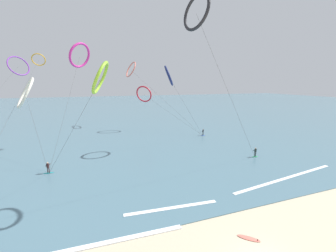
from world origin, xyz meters
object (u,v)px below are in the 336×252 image
(kite_magenta, at_px, (80,55))
(kite_violet, at_px, (18,66))
(surfer_teal, at_px, (48,168))
(kite_navy, at_px, (169,76))
(kite_charcoal, at_px, (196,12))
(kite_amber, at_px, (38,60))
(kite_coral, at_px, (131,69))
(surfer_cobalt, at_px, (203,133))
(surfer_emerald, at_px, (255,153))
(kite_ivory, at_px, (25,93))
(surfboard_spare, at_px, (249,238))
(kite_lime, at_px, (100,78))
(kite_crimson, at_px, (144,94))

(kite_magenta, distance_m, kite_violet, 22.65)
(surfer_teal, xyz_separation_m, kite_navy, (20.60, 5.66, 13.47))
(kite_charcoal, xyz_separation_m, kite_violet, (-28.37, 40.95, -3.30))
(surfer_teal, bearing_deg, kite_amber, -41.57)
(kite_amber, relative_size, kite_navy, 3.24)
(kite_violet, relative_size, kite_coral, 1.89)
(surfer_teal, relative_size, kite_violet, 0.04)
(surfer_cobalt, bearing_deg, kite_charcoal, -165.29)
(surfer_cobalt, bearing_deg, surfer_emerald, -129.20)
(kite_ivory, relative_size, surfboard_spare, 7.97)
(kite_lime, relative_size, surfboard_spare, 8.72)
(surfer_emerald, xyz_separation_m, kite_magenta, (-28.51, 18.08, 17.45))
(kite_crimson, bearing_deg, surfer_teal, 91.49)
(surfer_cobalt, relative_size, surfboard_spare, 0.97)
(kite_amber, bearing_deg, kite_navy, 130.83)
(kite_crimson, bearing_deg, kite_navy, 133.42)
(kite_magenta, bearing_deg, surfboard_spare, 65.56)
(kite_violet, xyz_separation_m, kite_ivory, (6.89, -23.21, -5.73))
(kite_charcoal, xyz_separation_m, kite_ivory, (-21.48, 17.74, -9.02))
(surfer_cobalt, xyz_separation_m, kite_coral, (-13.95, 21.03, 16.20))
(surfer_teal, bearing_deg, kite_coral, -81.04)
(surfer_cobalt, bearing_deg, kite_lime, 177.35)
(surfer_teal, xyz_separation_m, kite_violet, (-10.36, 30.45, 16.30))
(surfer_teal, bearing_deg, surfboard_spare, 170.19)
(kite_lime, bearing_deg, kite_navy, 150.21)
(kite_ivory, bearing_deg, kite_navy, 67.82)
(surfer_cobalt, height_order, kite_amber, kite_amber)
(kite_ivory, relative_size, kite_coral, 0.58)
(kite_amber, bearing_deg, kite_violet, 59.19)
(kite_lime, xyz_separation_m, kite_ivory, (-11.26, 16.05, -2.10))
(kite_amber, relative_size, kite_lime, 3.44)
(surfer_teal, distance_m, surfboard_spare, 27.53)
(kite_navy, bearing_deg, kite_coral, 22.88)
(surfer_teal, bearing_deg, surfer_emerald, -150.09)
(kite_magenta, xyz_separation_m, kite_coral, (13.25, 19.65, -1.25))
(kite_magenta, distance_m, kite_amber, 25.56)
(surfer_emerald, xyz_separation_m, kite_violet, (-43.70, 34.85, 16.30))
(kite_crimson, bearing_deg, surfboard_spare, 129.57)
(surfer_teal, distance_m, kite_coral, 41.23)
(kite_lime, bearing_deg, surfer_teal, -126.84)
(kite_violet, xyz_separation_m, kite_lime, (18.15, -39.26, -3.63))
(kite_magenta, relative_size, kite_violet, 0.46)
(kite_lime, xyz_separation_m, kite_crimson, (12.05, 32.83, -3.52))
(kite_magenta, relative_size, kite_lime, 1.35)
(kite_coral, bearing_deg, surfer_cobalt, 21.00)
(kite_violet, relative_size, kite_amber, 0.86)
(surfer_cobalt, relative_size, kite_crimson, 0.12)
(kite_charcoal, distance_m, kite_navy, 17.48)
(kite_magenta, xyz_separation_m, kite_charcoal, (13.18, -24.18, 2.15))
(kite_violet, distance_m, kite_lime, 43.41)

